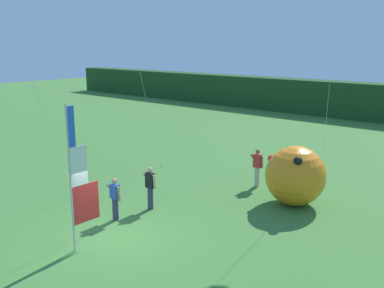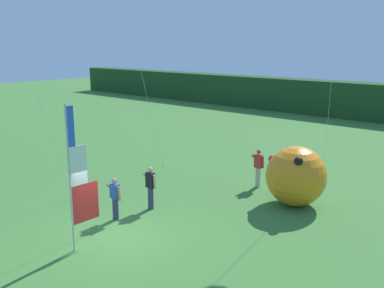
# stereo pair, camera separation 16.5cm
# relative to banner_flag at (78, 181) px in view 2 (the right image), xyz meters

# --- Properties ---
(ground_plane) EXTENTS (120.00, 120.00, 0.00)m
(ground_plane) POSITION_rel_banner_flag_xyz_m (0.32, 1.03, -2.24)
(ground_plane) COLOR #3D7533
(banner_flag) EXTENTS (0.06, 1.03, 4.67)m
(banner_flag) POSITION_rel_banner_flag_xyz_m (0.00, 0.00, 0.00)
(banner_flag) COLOR #B7B7BC
(banner_flag) RESTS_ON ground
(person_near_banner) EXTENTS (0.55, 0.48, 1.60)m
(person_near_banner) POSITION_rel_banner_flag_xyz_m (-0.97, 2.14, -1.38)
(person_near_banner) COLOR #2D334C
(person_near_banner) RESTS_ON ground
(person_mid_field) EXTENTS (0.55, 0.48, 1.74)m
(person_mid_field) POSITION_rel_banner_flag_xyz_m (0.91, 8.79, -1.30)
(person_mid_field) COLOR #B7B2A3
(person_mid_field) RESTS_ON ground
(person_far_left) EXTENTS (0.55, 0.48, 1.70)m
(person_far_left) POSITION_rel_banner_flag_xyz_m (-0.77, 3.73, -1.32)
(person_far_left) COLOR #2D334C
(person_far_left) RESTS_ON ground
(inflatable_balloon) EXTENTS (2.46, 2.41, 2.41)m
(inflatable_balloon) POSITION_rel_banner_flag_xyz_m (3.26, 7.86, -1.03)
(inflatable_balloon) COLOR orange
(inflatable_balloon) RESTS_ON ground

